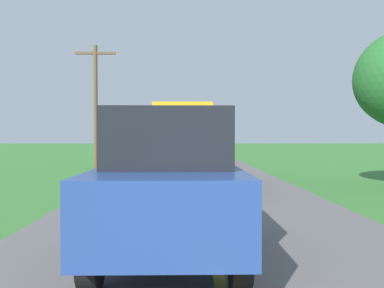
% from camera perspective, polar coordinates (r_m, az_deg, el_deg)
% --- Properties ---
extents(banana_truck_near, '(2.38, 5.82, 2.80)m').
position_cam_1_polar(banana_truck_near, '(13.77, -1.36, 0.24)').
color(banana_truck_near, '#2D2D30').
rests_on(banana_truck_near, road_surface).
extents(banana_truck_far, '(2.38, 5.81, 2.80)m').
position_cam_1_polar(banana_truck_far, '(26.06, -0.52, 0.65)').
color(banana_truck_far, '#2D2D30').
rests_on(banana_truck_far, road_surface).
extents(utility_pole_roadside, '(2.04, 0.20, 6.35)m').
position_cam_1_polar(utility_pole_roadside, '(21.39, -13.45, 5.82)').
color(utility_pole_roadside, brown).
rests_on(utility_pole_roadside, ground).
extents(following_car, '(1.74, 4.10, 1.92)m').
position_cam_1_polar(following_car, '(5.43, -3.12, -5.28)').
color(following_car, navy).
rests_on(following_car, road_surface).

